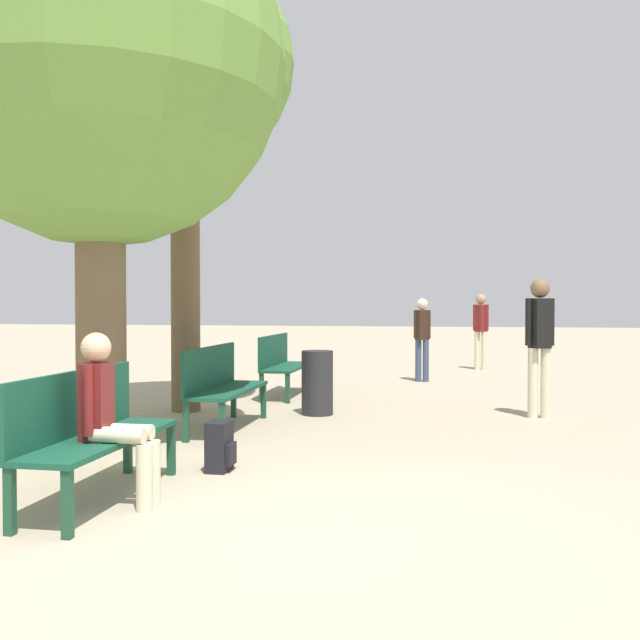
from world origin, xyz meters
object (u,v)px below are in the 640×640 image
at_px(tree_row_0, 99,62).
at_px(pedestrian_mid, 540,338).
at_px(person_seated, 111,413).
at_px(pedestrian_far, 481,326).
at_px(trash_bin, 317,383).
at_px(bench_row_0, 89,426).
at_px(backpack, 220,447).
at_px(bench_row_1, 220,381).
at_px(tree_row_1, 184,66).
at_px(bench_row_2, 281,361).
at_px(pedestrian_near, 422,334).

distance_m(tree_row_0, pedestrian_mid, 6.05).
distance_m(person_seated, pedestrian_mid, 5.82).
relative_size(person_seated, pedestrian_far, 0.75).
bearing_deg(trash_bin, bench_row_0, -102.10).
bearing_deg(tree_row_0, trash_bin, 52.53).
height_order(bench_row_0, pedestrian_mid, pedestrian_mid).
bearing_deg(backpack, trash_bin, 85.44).
bearing_deg(tree_row_0, pedestrian_far, 65.55).
bearing_deg(bench_row_1, tree_row_0, -128.60).
bearing_deg(pedestrian_mid, person_seated, -127.03).
height_order(tree_row_0, tree_row_1, tree_row_1).
relative_size(person_seated, trash_bin, 1.49).
relative_size(bench_row_0, bench_row_2, 1.00).
bearing_deg(bench_row_0, pedestrian_mid, 50.33).
height_order(bench_row_2, tree_row_0, tree_row_0).
relative_size(bench_row_2, trash_bin, 2.09).
xyz_separation_m(tree_row_1, pedestrian_mid, (4.63, 0.24, -3.62)).
bearing_deg(person_seated, backpack, 70.41).
distance_m(bench_row_2, pedestrian_mid, 4.07).
height_order(bench_row_1, pedestrian_mid, pedestrian_mid).
bearing_deg(tree_row_1, backpack, -64.27).
height_order(bench_row_2, pedestrian_mid, pedestrian_mid).
bearing_deg(pedestrian_far, tree_row_1, -121.49).
xyz_separation_m(person_seated, pedestrian_mid, (3.50, 4.64, 0.34)).
height_order(bench_row_0, trash_bin, bench_row_0).
xyz_separation_m(bench_row_1, backpack, (0.66, -1.98, -0.34)).
relative_size(backpack, trash_bin, 0.52).
height_order(bench_row_1, bench_row_2, same).
height_order(bench_row_1, pedestrian_near, pedestrian_near).
bearing_deg(backpack, bench_row_1, 108.40).
distance_m(tree_row_1, backpack, 5.69).
bearing_deg(bench_row_0, bench_row_1, 90.00).
xyz_separation_m(bench_row_2, person_seated, (0.24, -6.19, 0.12)).
xyz_separation_m(bench_row_2, pedestrian_near, (2.11, 2.41, 0.33)).
distance_m(backpack, pedestrian_near, 7.59).
height_order(tree_row_0, trash_bin, tree_row_0).
relative_size(pedestrian_mid, pedestrian_far, 1.07).
height_order(tree_row_1, pedestrian_far, tree_row_1).
relative_size(bench_row_1, tree_row_1, 0.28).
bearing_deg(tree_row_1, bench_row_0, -78.17).
distance_m(bench_row_0, backpack, 1.28).
height_order(pedestrian_near, pedestrian_far, pedestrian_far).
xyz_separation_m(bench_row_1, pedestrian_near, (2.11, 5.44, 0.33)).
bearing_deg(pedestrian_near, bench_row_2, -131.20).
height_order(pedestrian_mid, trash_bin, pedestrian_mid).
bearing_deg(person_seated, pedestrian_mid, 52.97).
xyz_separation_m(pedestrian_far, trash_bin, (-2.36, -6.82, -0.53)).
distance_m(tree_row_0, pedestrian_near, 7.82).
xyz_separation_m(bench_row_1, pedestrian_far, (3.28, 8.06, 0.40)).
bearing_deg(backpack, tree_row_0, 151.03).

